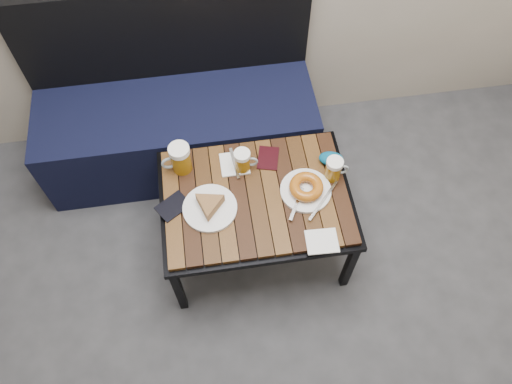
{
  "coord_description": "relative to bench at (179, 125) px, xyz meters",
  "views": [
    {
      "loc": [
        -0.08,
        0.07,
        2.34
      ],
      "look_at": [
        0.08,
        1.16,
        0.5
      ],
      "focal_mm": 35.0,
      "sensor_mm": 36.0,
      "label": 1
    }
  ],
  "objects": [
    {
      "name": "beer_mug_left",
      "position": [
        0.01,
        -0.41,
        0.27
      ],
      "size": [
        0.14,
        0.1,
        0.15
      ],
      "rotation": [
        0.0,
        0.0,
        3.29
      ],
      "color": "#8F5D0B",
      "rests_on": "cafe_table"
    },
    {
      "name": "napkin_right",
      "position": [
        0.56,
        -0.86,
        0.2
      ],
      "size": [
        0.14,
        0.12,
        0.01
      ],
      "rotation": [
        0.0,
        0.0,
        -0.05
      ],
      "color": "white",
      "rests_on": "cafe_table"
    },
    {
      "name": "beer_mug_centre",
      "position": [
        0.28,
        -0.46,
        0.26
      ],
      "size": [
        0.11,
        0.07,
        0.12
      ],
      "rotation": [
        0.0,
        0.0,
        -0.07
      ],
      "color": "#8F5D0B",
      "rests_on": "cafe_table"
    },
    {
      "name": "plate_pie",
      "position": [
        0.12,
        -0.64,
        0.23
      ],
      "size": [
        0.23,
        0.23,
        0.07
      ],
      "color": "white",
      "rests_on": "cafe_table"
    },
    {
      "name": "passport_burgundy",
      "position": [
        0.4,
        -0.42,
        0.2
      ],
      "size": [
        0.12,
        0.15,
        0.01
      ],
      "primitive_type": "cube",
      "rotation": [
        0.0,
        0.0,
        -0.26
      ],
      "color": "black",
      "rests_on": "cafe_table"
    },
    {
      "name": "passport_navy",
      "position": [
        -0.04,
        -0.61,
        0.2
      ],
      "size": [
        0.17,
        0.16,
        0.01
      ],
      "primitive_type": "cube",
      "rotation": [
        0.0,
        0.0,
        -0.98
      ],
      "color": "black",
      "rests_on": "cafe_table"
    },
    {
      "name": "beer_mug_right",
      "position": [
        0.67,
        -0.56,
        0.26
      ],
      "size": [
        0.11,
        0.07,
        0.12
      ],
      "rotation": [
        0.0,
        0.0,
        -0.03
      ],
      "color": "#8F5D0B",
      "rests_on": "cafe_table"
    },
    {
      "name": "bench",
      "position": [
        0.0,
        0.0,
        0.0
      ],
      "size": [
        1.4,
        0.5,
        0.95
      ],
      "color": "black",
      "rests_on": "ground"
    },
    {
      "name": "knit_pouch",
      "position": [
        0.68,
        -0.48,
        0.22
      ],
      "size": [
        0.13,
        0.1,
        0.05
      ],
      "primitive_type": "ellipsoid",
      "rotation": [
        0.0,
        0.0,
        -0.29
      ],
      "color": "navy",
      "rests_on": "cafe_table"
    },
    {
      "name": "room_shell",
      "position": [
        0.24,
        -1.26,
        1.48
      ],
      "size": [
        4.0,
        4.0,
        4.0
      ],
      "color": "gray",
      "rests_on": "ground"
    },
    {
      "name": "cafe_table",
      "position": [
        0.32,
        -0.6,
        0.16
      ],
      "size": [
        0.84,
        0.62,
        0.47
      ],
      "color": "black",
      "rests_on": "ground"
    },
    {
      "name": "plate_bagel",
      "position": [
        0.54,
        -0.62,
        0.22
      ],
      "size": [
        0.26,
        0.27,
        0.06
      ],
      "color": "white",
      "rests_on": "cafe_table"
    },
    {
      "name": "napkin_left",
      "position": [
        0.25,
        -0.43,
        0.2
      ],
      "size": [
        0.13,
        0.17,
        0.01
      ],
      "rotation": [
        0.0,
        0.0,
        0.01
      ],
      "color": "white",
      "rests_on": "cafe_table"
    }
  ]
}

